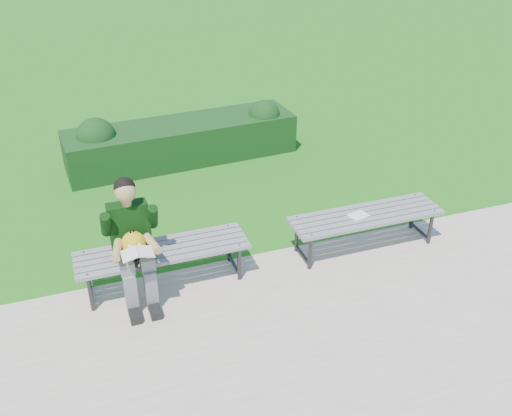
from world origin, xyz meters
name	(u,v)px	position (x,y,z in m)	size (l,w,h in m)	color
ground	(206,266)	(0.00, 0.00, 0.00)	(80.00, 80.00, 0.00)	#317617
walkway	(257,374)	(0.00, -1.75, 0.01)	(30.00, 3.50, 0.02)	beige
hedge	(180,140)	(0.38, 2.89, 0.34)	(3.57, 1.11, 0.86)	#103813
bench_left	(163,253)	(-0.50, -0.20, 0.42)	(1.80, 0.50, 0.46)	gray
bench_right	(366,218)	(1.86, -0.27, 0.42)	(1.80, 0.50, 0.46)	gray
seated_boy	(132,239)	(-0.80, -0.29, 0.71)	(0.56, 0.76, 1.31)	gray
paper_sheet	(358,215)	(1.76, -0.27, 0.47)	(0.25, 0.21, 0.01)	white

